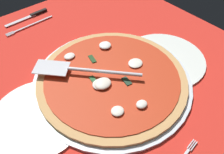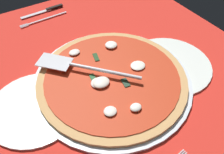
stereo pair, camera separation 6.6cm
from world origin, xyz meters
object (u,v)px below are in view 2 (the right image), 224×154
(dinner_plate_right, at_px, (35,107))
(pizza_server, at_px, (82,67))
(dinner_plate_left, at_px, (169,65))
(pizza, at_px, (112,78))
(place_setting_near, at_px, (45,15))

(dinner_plate_right, xyz_separation_m, pizza_server, (-0.16, -0.04, 0.04))
(dinner_plate_left, xyz_separation_m, pizza, (0.19, -0.03, 0.01))
(dinner_plate_right, relative_size, pizza_server, 0.97)
(dinner_plate_right, height_order, place_setting_near, place_setting_near)
(pizza_server, xyz_separation_m, place_setting_near, (-0.02, -0.38, -0.04))
(pizza, distance_m, pizza_server, 0.09)
(pizza, bearing_deg, dinner_plate_right, -6.74)
(dinner_plate_left, distance_m, pizza, 0.19)
(pizza_server, bearing_deg, place_setting_near, -46.40)
(dinner_plate_left, relative_size, place_setting_near, 1.28)
(dinner_plate_left, relative_size, dinner_plate_right, 1.08)
(dinner_plate_left, xyz_separation_m, pizza_server, (0.25, -0.10, 0.04))
(dinner_plate_right, bearing_deg, pizza, 173.26)
(dinner_plate_left, bearing_deg, dinner_plate_right, -8.36)
(dinner_plate_left, distance_m, pizza_server, 0.27)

